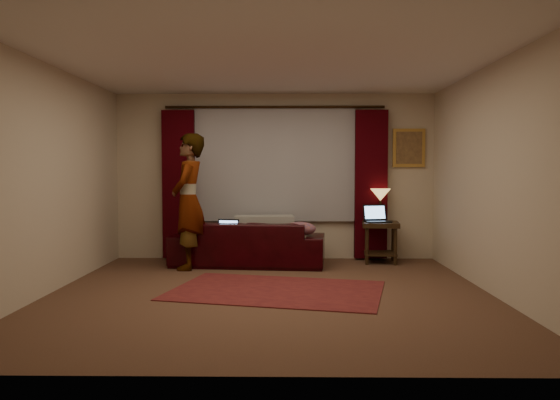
# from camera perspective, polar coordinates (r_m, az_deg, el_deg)

# --- Properties ---
(floor) EXTENTS (5.00, 5.00, 0.01)m
(floor) POSITION_cam_1_polar(r_m,az_deg,el_deg) (6.28, -1.08, -9.80)
(floor) COLOR brown
(floor) RESTS_ON ground
(ceiling) EXTENTS (5.00, 5.00, 0.02)m
(ceiling) POSITION_cam_1_polar(r_m,az_deg,el_deg) (6.24, -1.10, 14.23)
(ceiling) COLOR silver
(ceiling) RESTS_ON ground
(wall_back) EXTENTS (5.00, 0.02, 2.60)m
(wall_back) POSITION_cam_1_polar(r_m,az_deg,el_deg) (8.62, -0.55, 2.46)
(wall_back) COLOR beige
(wall_back) RESTS_ON ground
(wall_front) EXTENTS (5.00, 0.02, 2.60)m
(wall_front) POSITION_cam_1_polar(r_m,az_deg,el_deg) (3.62, -2.38, 1.59)
(wall_front) COLOR beige
(wall_front) RESTS_ON ground
(wall_left) EXTENTS (0.02, 5.00, 2.60)m
(wall_left) POSITION_cam_1_polar(r_m,az_deg,el_deg) (6.69, -23.05, 2.03)
(wall_left) COLOR beige
(wall_left) RESTS_ON ground
(wall_right) EXTENTS (0.02, 5.00, 2.60)m
(wall_right) POSITION_cam_1_polar(r_m,az_deg,el_deg) (6.54, 21.40, 2.05)
(wall_right) COLOR beige
(wall_right) RESTS_ON ground
(sheer_curtain) EXTENTS (2.50, 0.05, 1.80)m
(sheer_curtain) POSITION_cam_1_polar(r_m,az_deg,el_deg) (8.56, -0.56, 3.79)
(sheer_curtain) COLOR #9F9FA8
(sheer_curtain) RESTS_ON wall_back
(drape_left) EXTENTS (0.50, 0.14, 2.30)m
(drape_left) POSITION_cam_1_polar(r_m,az_deg,el_deg) (8.68, -10.52, 1.62)
(drape_left) COLOR #320107
(drape_left) RESTS_ON floor
(drape_right) EXTENTS (0.50, 0.14, 2.30)m
(drape_right) POSITION_cam_1_polar(r_m,az_deg,el_deg) (8.61, 9.47, 1.62)
(drape_right) COLOR #320107
(drape_right) RESTS_ON floor
(curtain_rod) EXTENTS (0.04, 0.04, 3.40)m
(curtain_rod) POSITION_cam_1_polar(r_m,az_deg,el_deg) (8.57, -0.57, 9.69)
(curtain_rod) COLOR black
(curtain_rod) RESTS_ON wall_back
(picture_frame) EXTENTS (0.50, 0.04, 0.60)m
(picture_frame) POSITION_cam_1_polar(r_m,az_deg,el_deg) (8.80, 13.31, 5.32)
(picture_frame) COLOR gold
(picture_frame) RESTS_ON wall_back
(sofa) EXTENTS (2.31, 1.16, 0.90)m
(sofa) POSITION_cam_1_polar(r_m,az_deg,el_deg) (8.06, -3.33, -3.65)
(sofa) COLOR black
(sofa) RESTS_ON floor
(throw_blanket) EXTENTS (0.92, 0.43, 0.10)m
(throw_blanket) POSITION_cam_1_polar(r_m,az_deg,el_deg) (8.22, -1.69, -0.31)
(throw_blanket) COLOR #9E9C96
(throw_blanket) RESTS_ON sofa
(clothing_pile) EXTENTS (0.54, 0.46, 0.20)m
(clothing_pile) POSITION_cam_1_polar(r_m,az_deg,el_deg) (7.86, 2.07, -3.10)
(clothing_pile) COLOR #845060
(clothing_pile) RESTS_ON sofa
(laptop_sofa) EXTENTS (0.38, 0.41, 0.23)m
(laptop_sofa) POSITION_cam_1_polar(r_m,az_deg,el_deg) (7.89, -5.71, -2.97)
(laptop_sofa) COLOR black
(laptop_sofa) RESTS_ON sofa
(area_rug) EXTENTS (2.68, 2.08, 0.01)m
(area_rug) POSITION_cam_1_polar(r_m,az_deg,el_deg) (6.42, -0.34, -9.41)
(area_rug) COLOR maroon
(area_rug) RESTS_ON floor
(end_table) EXTENTS (0.59, 0.59, 0.62)m
(end_table) POSITION_cam_1_polar(r_m,az_deg,el_deg) (8.41, 10.44, -4.37)
(end_table) COLOR black
(end_table) RESTS_ON floor
(tiffany_lamp) EXTENTS (0.39, 0.39, 0.50)m
(tiffany_lamp) POSITION_cam_1_polar(r_m,az_deg,el_deg) (8.53, 10.44, -0.50)
(tiffany_lamp) COLOR #9D7F4B
(tiffany_lamp) RESTS_ON end_table
(laptop_table) EXTENTS (0.43, 0.46, 0.26)m
(laptop_table) POSITION_cam_1_polar(r_m,az_deg,el_deg) (8.32, 10.19, -1.40)
(laptop_table) COLOR black
(laptop_table) RESTS_ON end_table
(person) EXTENTS (0.61, 0.61, 1.92)m
(person) POSITION_cam_1_polar(r_m,az_deg,el_deg) (7.81, -9.52, -0.15)
(person) COLOR #9E9C96
(person) RESTS_ON floor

